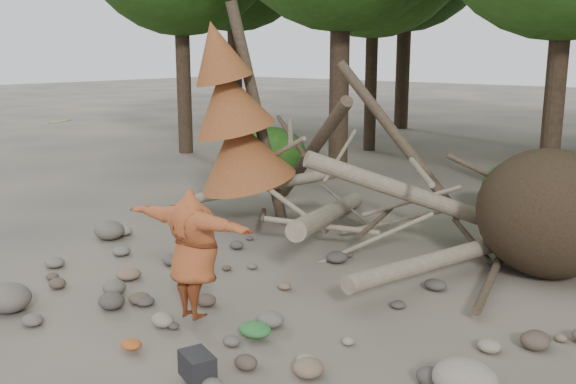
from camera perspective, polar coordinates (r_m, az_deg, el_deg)
The scene contains 12 objects.
ground at distance 8.51m, azimuth -5.46°, elevation -11.15°, with size 120.00×120.00×0.00m, color #514C44.
deadfall_pile at distance 10.61m, azimuth 19.09°, elevation -1.59°, with size 8.55×5.24×3.30m.
dead_conifer at distance 12.46m, azimuth -4.78°, elevation 6.46°, with size 2.06×2.16×4.35m.
bush_left at distance 17.03m, azimuth -1.39°, elevation 3.38°, with size 1.80×1.80×1.44m, color #244F15.
bush_mid at distance 14.37m, azimuth 19.56°, elevation 0.32°, with size 1.40×1.40×1.12m, color #2F641C.
frisbee_thrower at distance 8.14m, azimuth -8.45°, elevation -5.43°, with size 3.23×1.00×2.43m.
backpack at distance 6.98m, azimuth -8.05°, elevation -15.50°, with size 0.41×0.27×0.27m, color black.
cloth_green at distance 7.89m, azimuth -2.95°, elevation -12.44°, with size 0.42×0.35×0.16m, color #2A6930.
cloth_orange at distance 7.80m, azimuth -13.76°, elevation -13.35°, with size 0.27×0.22×0.10m, color #A24A1B.
boulder_front_left at distance 9.39m, azimuth -23.61°, elevation -8.60°, with size 0.64×0.58×0.38m, color #625A52.
boulder_mid_right at distance 6.87m, azimuth 15.49°, elevation -15.78°, with size 0.67×0.60×0.40m, color gray.
boulder_mid_left at distance 12.25m, azimuth -15.62°, elevation -3.28°, with size 0.59×0.53×0.35m, color #5F5950.
Camera 1 is at (5.58, -5.46, 3.39)m, focal length 40.00 mm.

